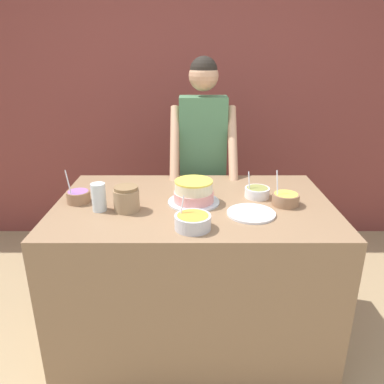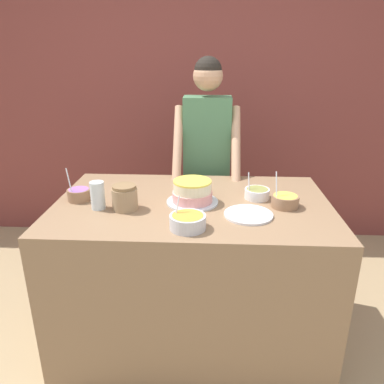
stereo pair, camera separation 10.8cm
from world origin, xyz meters
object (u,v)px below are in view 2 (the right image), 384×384
Objects in this scene: frosting_bowl_yellow at (285,200)px; frosting_bowl_orange at (188,221)px; stoneware_jar at (125,198)px; cake at (192,193)px; frosting_bowl_olive at (257,193)px; frosting_bowl_purple at (79,194)px; person_baker at (207,149)px; ceramic_plate at (248,215)px; drinking_glass at (98,195)px.

frosting_bowl_orange is (-0.51, -0.29, 0.00)m from frosting_bowl_yellow.
cake is at bearing 17.06° from stoneware_jar.
frosting_bowl_olive is 0.18m from frosting_bowl_yellow.
frosting_bowl_yellow is at bearing -1.82° from frosting_bowl_purple.
frosting_bowl_purple is at bearing 179.54° from cake.
person_baker is 0.86m from frosting_bowl_yellow.
frosting_bowl_orange is 0.69× the size of ceramic_plate.
drinking_glass is at bearing -38.03° from frosting_bowl_purple.
frosting_bowl_purple is 0.76× the size of ceramic_plate.
frosting_bowl_purple is (-0.72, -0.69, -0.09)m from person_baker.
frosting_bowl_yellow is at bearing -59.07° from person_baker.
cake is 0.33m from frosting_bowl_orange.
frosting_bowl_yellow is 1.28× the size of drinking_glass.
ceramic_plate is at bearing -28.44° from cake.
ceramic_plate is 0.66m from stoneware_jar.
frosting_bowl_yellow is 0.76× the size of ceramic_plate.
frosting_bowl_olive is 0.56m from frosting_bowl_orange.
drinking_glass reaches higher than cake.
frosting_bowl_yellow is at bearing 5.14° from stoneware_jar.
frosting_bowl_olive is (0.30, -0.61, -0.10)m from person_baker.
frosting_bowl_olive is 1.02m from frosting_bowl_purple.
person_baker is at bearing 54.64° from drinking_glass.
stoneware_jar is at bearing -117.77° from person_baker.
frosting_bowl_olive is at bearing 74.27° from ceramic_plate.
cake is 1.92× the size of drinking_glass.
frosting_bowl_orange reaches higher than ceramic_plate.
ceramic_plate is at bearing -4.61° from stoneware_jar.
stoneware_jar is (0.15, -0.00, -0.01)m from drinking_glass.
ceramic_plate is (-0.21, -0.13, -0.03)m from frosting_bowl_yellow.
ceramic_plate is (0.80, -0.05, -0.07)m from drinking_glass.
frosting_bowl_orange is at bearing -23.77° from drinking_glass.
frosting_bowl_orange is at bearing -151.72° from ceramic_plate.
ceramic_plate is at bearing 28.28° from frosting_bowl_orange.
ceramic_plate is at bearing -105.73° from frosting_bowl_olive.
cake is at bearing -167.01° from frosting_bowl_olive.
stoneware_jar is at bearing 175.39° from ceramic_plate.
stoneware_jar reaches higher than ceramic_plate.
frosting_bowl_orange is 0.41m from stoneware_jar.
frosting_bowl_olive is at bearing 15.01° from stoneware_jar.
frosting_bowl_purple reaches higher than ceramic_plate.
frosting_bowl_olive is 0.26m from ceramic_plate.
person_baker reaches higher than frosting_bowl_orange.
frosting_bowl_orange is (-0.38, -0.41, 0.01)m from frosting_bowl_olive.
stoneware_jar is (-0.66, 0.05, 0.06)m from ceramic_plate.
person_baker is 8.75× the size of frosting_bowl_yellow.
person_baker reaches higher than cake.
cake is at bearing 89.01° from frosting_bowl_orange.
frosting_bowl_yellow is (0.51, -0.03, -0.02)m from cake.
frosting_bowl_purple is 1.43× the size of stoneware_jar.
frosting_bowl_orange is 1.16× the size of drinking_glass.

